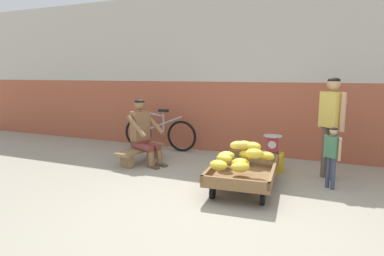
{
  "coord_description": "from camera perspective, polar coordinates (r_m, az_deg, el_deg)",
  "views": [
    {
      "loc": [
        1.17,
        -3.36,
        1.58
      ],
      "look_at": [
        -0.76,
        1.2,
        0.75
      ],
      "focal_mm": 30.29,
      "sensor_mm": 36.0,
      "label": 1
    }
  ],
  "objects": [
    {
      "name": "back_wall",
      "position": [
        6.47,
        12.65,
        9.34
      ],
      "size": [
        16.0,
        0.3,
        3.18
      ],
      "color": "#A35138",
      "rests_on": "ground"
    },
    {
      "name": "banana_pile",
      "position": [
        4.57,
        8.8,
        -4.71
      ],
      "size": [
        0.82,
        1.1,
        0.27
      ],
      "color": "gold",
      "rests_on": "banana_cart"
    },
    {
      "name": "bicycle_near_left",
      "position": [
        6.85,
        -5.8,
        -0.88
      ],
      "size": [
        1.66,
        0.48,
        0.86
      ],
      "color": "black",
      "rests_on": "ground"
    },
    {
      "name": "customer_child",
      "position": [
        4.85,
        23.45,
        -3.76
      ],
      "size": [
        0.22,
        0.2,
        0.87
      ],
      "color": "#38425B",
      "rests_on": "ground"
    },
    {
      "name": "customer_adult",
      "position": [
        5.24,
        23.34,
        1.83
      ],
      "size": [
        0.37,
        0.37,
        1.53
      ],
      "color": "brown",
      "rests_on": "ground"
    },
    {
      "name": "vendor_seated",
      "position": [
        5.78,
        -8.56,
        -0.7
      ],
      "size": [
        0.73,
        0.61,
        1.14
      ],
      "color": "brown",
      "rests_on": "ground"
    },
    {
      "name": "shopping_bag",
      "position": [
        5.11,
        11.66,
        -7.32
      ],
      "size": [
        0.18,
        0.12,
        0.24
      ],
      "primitive_type": "cube",
      "color": "#D13D4C",
      "rests_on": "ground"
    },
    {
      "name": "low_bench",
      "position": [
        5.92,
        -9.0,
        -4.1
      ],
      "size": [
        0.4,
        1.12,
        0.27
      ],
      "color": "olive",
      "rests_on": "ground"
    },
    {
      "name": "ground_plane",
      "position": [
        3.9,
        3.51,
        -14.44
      ],
      "size": [
        80.0,
        80.0,
        0.0
      ],
      "primitive_type": "plane",
      "color": "gray"
    },
    {
      "name": "plastic_crate",
      "position": [
        5.52,
        13.87,
        -5.81
      ],
      "size": [
        0.36,
        0.28,
        0.3
      ],
      "color": "gold",
      "rests_on": "ground"
    },
    {
      "name": "banana_cart",
      "position": [
        4.59,
        9.16,
        -7.6
      ],
      "size": [
        0.95,
        1.5,
        0.36
      ],
      "color": "brown",
      "rests_on": "ground"
    },
    {
      "name": "weighing_scale",
      "position": [
        5.44,
        13.99,
        -2.74
      ],
      "size": [
        0.3,
        0.3,
        0.29
      ],
      "color": "#28282D",
      "rests_on": "plastic_crate"
    }
  ]
}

